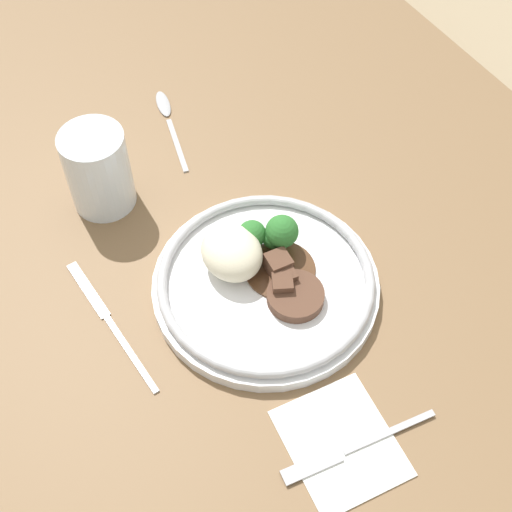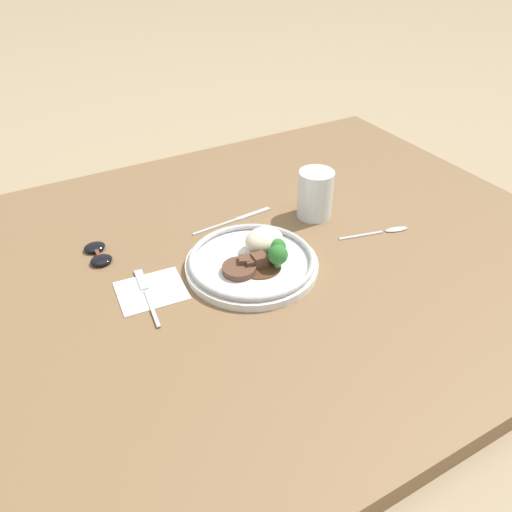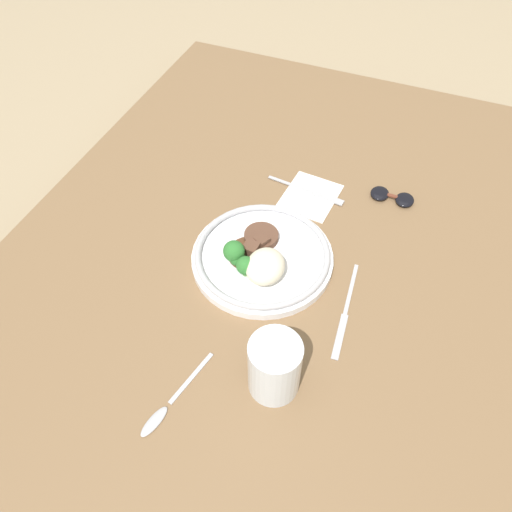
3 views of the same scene
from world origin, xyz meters
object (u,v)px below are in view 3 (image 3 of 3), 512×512
fork (313,192)px  sunglasses (392,197)px  plate (261,257)px  juice_glass (274,368)px  spoon (164,410)px  knife (346,312)px

fork → sunglasses: (-0.05, 0.16, 0.00)m
plate → juice_glass: size_ratio=2.38×
spoon → plate: bearing=-172.3°
juice_glass → sunglasses: (-0.47, 0.08, -0.04)m
fork → spoon: 0.53m
fork → plate: bearing=-91.8°
fork → sunglasses: size_ratio=1.91×
spoon → fork: bearing=-173.5°
plate → spoon: bearing=-5.4°
plate → spoon: size_ratio=1.61×
plate → knife: size_ratio=1.27×
plate → knife: 0.18m
juice_glass → sunglasses: size_ratio=1.22×
plate → fork: plate is taller
juice_glass → fork: size_ratio=0.64×
knife → spoon: size_ratio=1.27×
juice_glass → sunglasses: 0.48m
fork → sunglasses: sunglasses is taller
juice_glass → knife: juice_glass is taller
plate → fork: (-0.21, 0.03, -0.02)m
juice_glass → knife: size_ratio=0.53×
plate → juice_glass: (0.22, 0.11, 0.03)m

